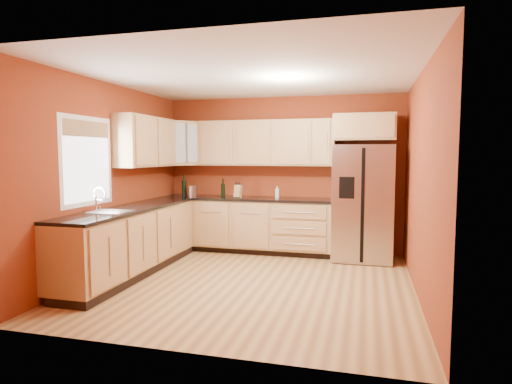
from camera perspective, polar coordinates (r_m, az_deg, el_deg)
floor at (r=5.58m, az=-0.68°, el=-12.01°), size 4.00×4.00×0.00m
ceiling at (r=5.42m, az=-0.71°, el=15.29°), size 4.00×4.00×0.00m
wall_back at (r=7.29m, az=3.43°, el=2.38°), size 4.00×0.04×2.60m
wall_front at (r=3.46m, az=-9.43°, el=-0.57°), size 4.00×0.04×2.60m
wall_left at (r=6.18m, az=-18.91°, el=1.65°), size 0.04×4.00×2.60m
wall_right at (r=5.19m, az=21.12°, el=1.00°), size 0.04×4.00×2.60m
base_cabinets_back at (r=7.22m, az=-1.36°, el=-4.50°), size 2.90×0.60×0.88m
base_cabinets_left at (r=6.13m, az=-16.32°, el=-6.42°), size 0.60×2.80×0.88m
countertop_back at (r=7.15m, az=-1.39°, el=-0.88°), size 2.90×0.62×0.04m
countertop_left at (r=6.05m, az=-16.35°, el=-2.15°), size 0.62×2.80×0.04m
upper_cabinets_back at (r=7.18m, az=1.23°, el=6.54°), size 2.30×0.33×0.75m
upper_cabinets_left at (r=6.71m, az=-14.42°, el=6.50°), size 0.33×1.35×0.75m
corner_upper_cabinet at (r=7.48m, az=-9.78°, el=6.41°), size 0.67×0.67×0.75m
over_fridge_cabinet at (r=6.86m, az=14.23°, el=8.34°), size 0.92×0.60×0.40m
refrigerator at (r=6.81m, az=14.01°, el=-1.40°), size 0.90×0.75×1.78m
window at (r=5.75m, az=-21.56°, el=3.84°), size 0.03×0.90×1.00m
sink_faucet at (r=5.61m, az=-19.01°, el=-1.02°), size 0.50×0.42×0.30m
canister_left at (r=7.39m, az=-8.64°, el=0.11°), size 0.14×0.14×0.18m
canister_right at (r=7.45m, az=-8.32°, el=0.14°), size 0.13×0.13×0.17m
wine_bottle_a at (r=7.21m, az=-4.43°, el=0.56°), size 0.08×0.08×0.31m
wine_bottle_b at (r=7.52m, az=-9.56°, el=0.90°), size 0.09×0.09×0.37m
knife_block at (r=7.11m, az=-2.41°, el=0.09°), size 0.12×0.11×0.21m
soap_dispenser at (r=7.07m, az=2.83°, el=-0.00°), size 0.08×0.08×0.19m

